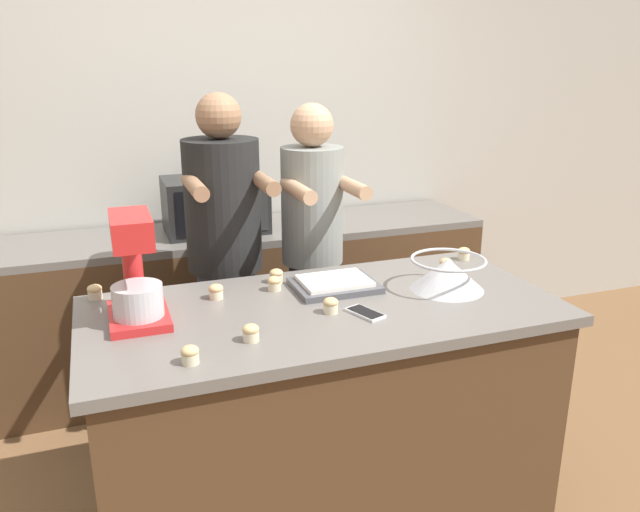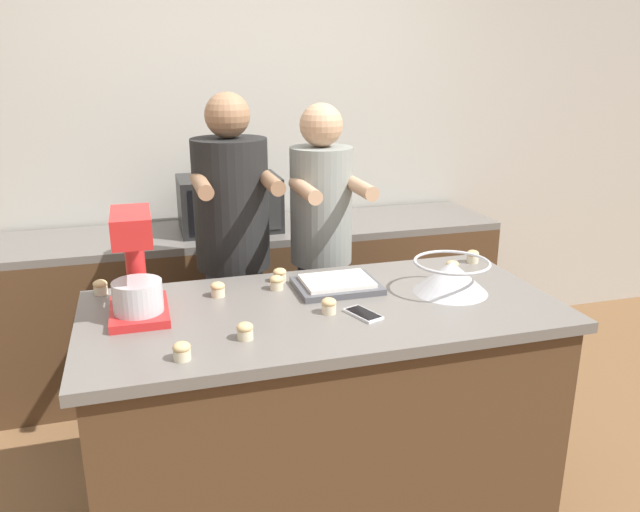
{
  "view_description": "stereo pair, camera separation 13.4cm",
  "coord_description": "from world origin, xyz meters",
  "px_view_note": "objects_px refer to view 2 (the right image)",
  "views": [
    {
      "loc": [
        -0.74,
        -2.0,
        1.81
      ],
      "look_at": [
        0.0,
        0.04,
        1.12
      ],
      "focal_mm": 35.0,
      "sensor_mm": 36.0,
      "label": 1
    },
    {
      "loc": [
        -0.61,
        -2.04,
        1.81
      ],
      "look_at": [
        0.0,
        0.04,
        1.12
      ],
      "focal_mm": 35.0,
      "sensor_mm": 36.0,
      "label": 2
    }
  ],
  "objects_px": {
    "cupcake_4": "(473,256)",
    "cupcake_8": "(277,282)",
    "cell_phone": "(363,314)",
    "microwave_oven": "(229,203)",
    "person_right": "(321,263)",
    "cupcake_1": "(452,267)",
    "cupcake_5": "(328,306)",
    "stand_mixer": "(136,271)",
    "cupcake_2": "(245,331)",
    "mixing_bowl": "(451,275)",
    "baking_tray": "(337,284)",
    "cupcake_0": "(280,275)",
    "cupcake_3": "(100,287)",
    "cupcake_6": "(182,351)",
    "cupcake_7": "(218,289)",
    "person_left": "(234,268)"
  },
  "relations": [
    {
      "from": "cupcake_4",
      "to": "cupcake_8",
      "type": "distance_m",
      "value": 0.92
    },
    {
      "from": "cell_phone",
      "to": "microwave_oven",
      "type": "bearing_deg",
      "value": 99.63
    },
    {
      "from": "person_right",
      "to": "cupcake_4",
      "type": "distance_m",
      "value": 0.71
    },
    {
      "from": "cupcake_1",
      "to": "cupcake_4",
      "type": "distance_m",
      "value": 0.19
    },
    {
      "from": "cupcake_1",
      "to": "cupcake_5",
      "type": "relative_size",
      "value": 1.0
    },
    {
      "from": "stand_mixer",
      "to": "cupcake_2",
      "type": "bearing_deg",
      "value": -42.34
    },
    {
      "from": "mixing_bowl",
      "to": "person_right",
      "type": "bearing_deg",
      "value": 114.6
    },
    {
      "from": "baking_tray",
      "to": "cupcake_8",
      "type": "xyz_separation_m",
      "value": [
        -0.23,
        0.06,
        0.01
      ]
    },
    {
      "from": "person_right",
      "to": "cupcake_0",
      "type": "bearing_deg",
      "value": -126.58
    },
    {
      "from": "cupcake_3",
      "to": "cupcake_6",
      "type": "xyz_separation_m",
      "value": [
        0.26,
        -0.65,
        0.0
      ]
    },
    {
      "from": "cupcake_3",
      "to": "cupcake_5",
      "type": "distance_m",
      "value": 0.89
    },
    {
      "from": "cupcake_4",
      "to": "cupcake_7",
      "type": "bearing_deg",
      "value": -175.22
    },
    {
      "from": "mixing_bowl",
      "to": "microwave_oven",
      "type": "height_order",
      "value": "microwave_oven"
    },
    {
      "from": "cupcake_0",
      "to": "cupcake_6",
      "type": "relative_size",
      "value": 1.0
    },
    {
      "from": "microwave_oven",
      "to": "cupcake_4",
      "type": "relative_size",
      "value": 9.48
    },
    {
      "from": "microwave_oven",
      "to": "cupcake_1",
      "type": "relative_size",
      "value": 9.48
    },
    {
      "from": "cupcake_3",
      "to": "cupcake_8",
      "type": "relative_size",
      "value": 1.0
    },
    {
      "from": "stand_mixer",
      "to": "cupcake_5",
      "type": "bearing_deg",
      "value": -14.56
    },
    {
      "from": "person_left",
      "to": "cell_phone",
      "type": "relative_size",
      "value": 10.49
    },
    {
      "from": "stand_mixer",
      "to": "cupcake_8",
      "type": "relative_size",
      "value": 6.58
    },
    {
      "from": "person_left",
      "to": "cupcake_6",
      "type": "bearing_deg",
      "value": -107.35
    },
    {
      "from": "cupcake_7",
      "to": "cupcake_8",
      "type": "height_order",
      "value": "same"
    },
    {
      "from": "cell_phone",
      "to": "person_left",
      "type": "bearing_deg",
      "value": 112.01
    },
    {
      "from": "person_left",
      "to": "cupcake_5",
      "type": "relative_size",
      "value": 28.95
    },
    {
      "from": "cupcake_2",
      "to": "microwave_oven",
      "type": "bearing_deg",
      "value": 83.24
    },
    {
      "from": "stand_mixer",
      "to": "microwave_oven",
      "type": "relative_size",
      "value": 0.69
    },
    {
      "from": "cupcake_2",
      "to": "person_right",
      "type": "bearing_deg",
      "value": 59.73
    },
    {
      "from": "cupcake_1",
      "to": "cupcake_6",
      "type": "bearing_deg",
      "value": -157.38
    },
    {
      "from": "baking_tray",
      "to": "cupcake_1",
      "type": "bearing_deg",
      "value": 3.76
    },
    {
      "from": "mixing_bowl",
      "to": "stand_mixer",
      "type": "bearing_deg",
      "value": 175.43
    },
    {
      "from": "cell_phone",
      "to": "cupcake_5",
      "type": "distance_m",
      "value": 0.13
    },
    {
      "from": "person_left",
      "to": "person_right",
      "type": "bearing_deg",
      "value": -0.17
    },
    {
      "from": "cupcake_4",
      "to": "cupcake_8",
      "type": "bearing_deg",
      "value": -174.62
    },
    {
      "from": "cupcake_6",
      "to": "cupcake_0",
      "type": "bearing_deg",
      "value": 53.53
    },
    {
      "from": "mixing_bowl",
      "to": "cupcake_6",
      "type": "height_order",
      "value": "mixing_bowl"
    },
    {
      "from": "cupcake_3",
      "to": "cupcake_6",
      "type": "bearing_deg",
      "value": -68.32
    },
    {
      "from": "stand_mixer",
      "to": "person_right",
      "type": "bearing_deg",
      "value": 35.25
    },
    {
      "from": "mixing_bowl",
      "to": "cupcake_2",
      "type": "xyz_separation_m",
      "value": [
        -0.84,
        -0.2,
        -0.04
      ]
    },
    {
      "from": "stand_mixer",
      "to": "cupcake_4",
      "type": "height_order",
      "value": "stand_mixer"
    },
    {
      "from": "cupcake_4",
      "to": "baking_tray",
      "type": "bearing_deg",
      "value": -167.97
    },
    {
      "from": "person_right",
      "to": "cupcake_4",
      "type": "bearing_deg",
      "value": -33.97
    },
    {
      "from": "person_left",
      "to": "mixing_bowl",
      "type": "bearing_deg",
      "value": -43.2
    },
    {
      "from": "person_right",
      "to": "cupcake_5",
      "type": "height_order",
      "value": "person_right"
    },
    {
      "from": "cell_phone",
      "to": "cupcake_4",
      "type": "distance_m",
      "value": 0.8
    },
    {
      "from": "cell_phone",
      "to": "cupcake_0",
      "type": "distance_m",
      "value": 0.47
    },
    {
      "from": "stand_mixer",
      "to": "cupcake_0",
      "type": "distance_m",
      "value": 0.61
    },
    {
      "from": "person_left",
      "to": "microwave_oven",
      "type": "relative_size",
      "value": 3.05
    },
    {
      "from": "cupcake_1",
      "to": "cupcake_5",
      "type": "height_order",
      "value": "same"
    },
    {
      "from": "cupcake_1",
      "to": "cupcake_4",
      "type": "xyz_separation_m",
      "value": [
        0.16,
        0.11,
        0.0
      ]
    },
    {
      "from": "cupcake_3",
      "to": "baking_tray",
      "type": "bearing_deg",
      "value": -12.72
    }
  ]
}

